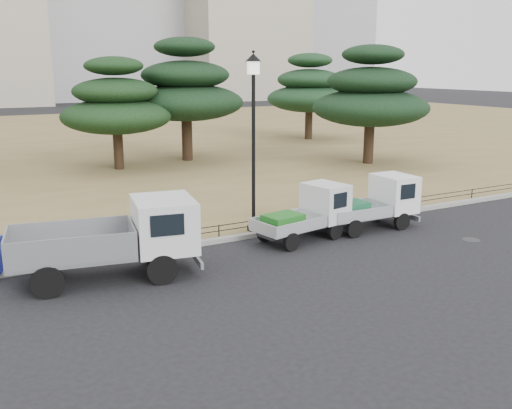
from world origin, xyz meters
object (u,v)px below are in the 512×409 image
truck_large (116,236)px  truck_kei_front (308,213)px  truck_kei_rear (375,203)px  street_lamp (253,113)px

truck_large → truck_kei_front: size_ratio=1.44×
truck_kei_rear → street_lamp: 5.49m
truck_large → truck_kei_rear: bearing=13.1°
truck_kei_rear → truck_kei_front: bearing=-179.1°
truck_large → truck_kei_front: bearing=14.7°
truck_large → street_lamp: bearing=29.6°
street_lamp → truck_large: bearing=-160.0°
truck_large → street_lamp: (5.26, 1.91, 2.98)m
truck_large → truck_kei_rear: 9.51m
truck_large → truck_kei_rear: size_ratio=1.44×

